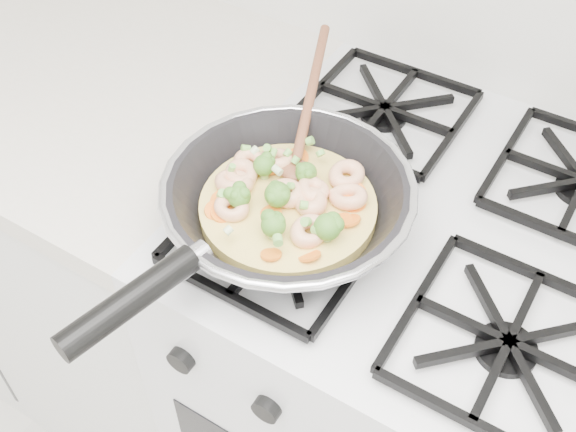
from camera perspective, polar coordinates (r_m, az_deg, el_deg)
The scene contains 3 objects.
stove at distance 1.30m, azimuth 8.89°, elevation -13.46°, with size 0.60×0.60×0.92m.
counter_left at distance 1.61m, azimuth -17.54°, elevation -0.03°, with size 1.00×0.60×0.90m.
skillet at distance 0.86m, azimuth -0.22°, elevation 1.24°, with size 0.32×0.61×0.09m.
Camera 1 is at (0.16, 1.06, 1.58)m, focal length 43.51 mm.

